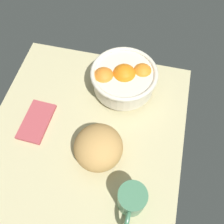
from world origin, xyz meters
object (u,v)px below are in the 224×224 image
at_px(bread_loaf, 98,147).
at_px(mug, 131,201).
at_px(fruit_bowl, 123,78).
at_px(napkin_folded, 37,121).

distance_m(bread_loaf, mug, 0.18).
relative_size(fruit_bowl, bread_loaf, 1.50).
bearing_deg(fruit_bowl, napkin_folded, 127.68).
xyz_separation_m(fruit_bowl, mug, (-0.39, -0.10, -0.02)).
xyz_separation_m(bread_loaf, napkin_folded, (0.06, 0.24, -0.05)).
height_order(napkin_folded, mug, mug).
xyz_separation_m(fruit_bowl, bread_loaf, (-0.26, 0.02, -0.01)).
bearing_deg(bread_loaf, napkin_folded, 74.96).
bearing_deg(napkin_folded, bread_loaf, -105.04).
xyz_separation_m(napkin_folded, mug, (-0.19, -0.36, 0.04)).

